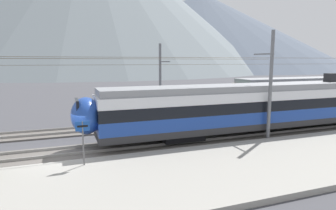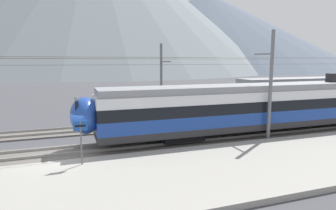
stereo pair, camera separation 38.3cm
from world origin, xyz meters
name	(u,v)px [view 1 (the left image)]	position (x,y,z in m)	size (l,w,h in m)	color
ground_plane	(64,159)	(0.00, 0.00, 0.00)	(400.00, 400.00, 0.00)	#424247
platform_slab	(64,192)	(0.00, -4.76, 0.14)	(120.00, 7.29, 0.29)	gray
track_near	(63,153)	(0.00, 0.91, 0.07)	(120.00, 3.00, 0.28)	#5B5651
track_far	(63,132)	(0.00, 6.40, 0.07)	(120.00, 3.00, 0.28)	#5B5651
train_near_platform	(281,104)	(16.12, 0.91, 2.23)	(30.95, 2.98, 4.27)	#2D2D30
catenary_mast_mid	(269,84)	(13.54, -0.72, 4.02)	(48.80, 2.07, 7.61)	slate
catenary_mast_far_side	(161,80)	(8.82, 8.54, 3.79)	(48.80, 2.65, 7.16)	slate
platform_sign	(83,133)	(0.99, -2.16, 1.96)	(0.70, 0.08, 2.28)	#59595B
mountain_right_ridge	(200,31)	(93.79, 171.78, 26.46)	(195.39, 195.39, 52.92)	#515B6B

